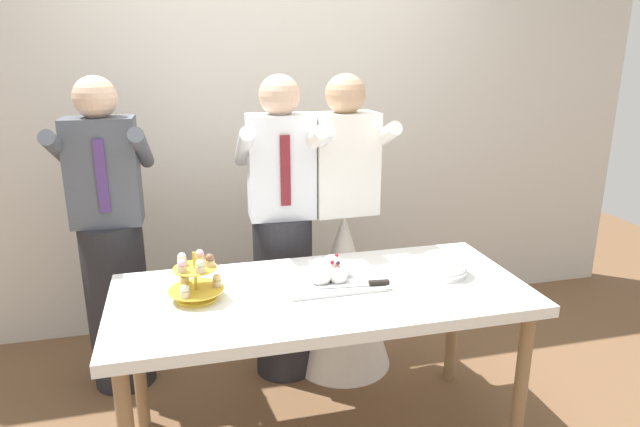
# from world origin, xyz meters

# --- Properties ---
(rear_wall) EXTENTS (5.20, 0.10, 2.90)m
(rear_wall) POSITION_xyz_m (0.00, 1.40, 1.45)
(rear_wall) COLOR beige
(rear_wall) RESTS_ON ground_plane
(dessert_table) EXTENTS (1.80, 0.80, 0.78)m
(dessert_table) POSITION_xyz_m (0.00, 0.00, 0.70)
(dessert_table) COLOR white
(dessert_table) RESTS_ON ground_plane
(cupcake_stand) EXTENTS (0.23, 0.23, 0.21)m
(cupcake_stand) POSITION_xyz_m (-0.53, 0.04, 0.86)
(cupcake_stand) COLOR gold
(cupcake_stand) RESTS_ON dessert_table
(main_cake_tray) EXTENTS (0.44, 0.31, 0.12)m
(main_cake_tray) POSITION_xyz_m (0.05, 0.07, 0.82)
(main_cake_tray) COLOR silver
(main_cake_tray) RESTS_ON dessert_table
(plate_stack) EXTENTS (0.21, 0.20, 0.09)m
(plate_stack) POSITION_xyz_m (0.59, 0.02, 0.82)
(plate_stack) COLOR white
(plate_stack) RESTS_ON dessert_table
(person_groom) EXTENTS (0.47, 0.50, 1.66)m
(person_groom) POSITION_xyz_m (-0.05, 0.65, 0.75)
(person_groom) COLOR #232328
(person_groom) RESTS_ON ground_plane
(person_bride) EXTENTS (0.56, 0.56, 1.66)m
(person_bride) POSITION_xyz_m (0.29, 0.63, 0.58)
(person_bride) COLOR white
(person_bride) RESTS_ON ground_plane
(person_guest) EXTENTS (0.47, 0.50, 1.66)m
(person_guest) POSITION_xyz_m (-0.93, 0.75, 0.75)
(person_guest) COLOR #232328
(person_guest) RESTS_ON ground_plane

